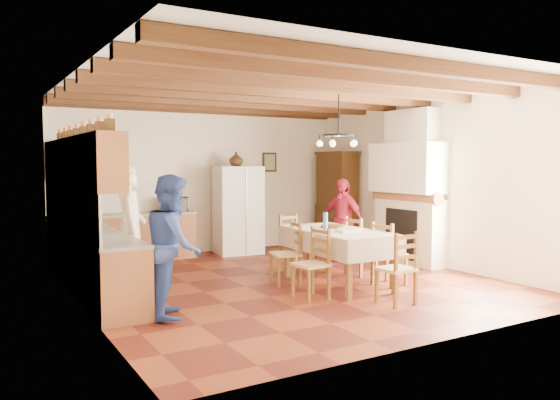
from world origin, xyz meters
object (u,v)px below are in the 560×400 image
Objects in this scene: hutch at (337,200)px; chair_right_near at (389,253)px; chair_right_far at (361,246)px; chair_left_near at (311,263)px; microwave at (175,204)px; chair_end_near at (396,268)px; person_woman_blue at (173,245)px; dining_table at (338,236)px; refrigerator at (238,210)px; chair_left_far at (286,253)px; person_man at (130,229)px; person_woman_red at (342,220)px; chair_end_far at (295,243)px.

chair_right_near is at bearing -108.89° from hutch.
hutch is 2.96m from chair_right_far.
microwave is at bearing -176.97° from chair_left_near.
chair_right_far is (0.12, 0.82, 0.00)m from chair_right_near.
chair_end_near is (-2.17, -4.26, -0.56)m from hutch.
person_woman_blue reaches higher than microwave.
person_woman_blue is at bearing -140.62° from hutch.
refrigerator is at bearing 90.50° from dining_table.
hutch reaches higher than chair_right_far.
hutch is 2.16× the size of chair_right_near.
chair_left_near is at bearing 2.72° from chair_left_far.
microwave reaches higher than chair_end_near.
hutch is at bearing 6.38° from microwave.
chair_end_near is 1.96× the size of microwave.
person_man is (-2.18, 0.62, 0.43)m from chair_left_far.
person_woman_red is (0.44, 1.11, 0.30)m from chair_right_far.
hutch is 4.81m from chair_end_near.
chair_end_near is 0.56× the size of person_woman_blue.
chair_left_near is 0.62× the size of person_woman_red.
microwave is (-0.49, 4.01, 0.56)m from chair_left_near.
hutch is 3.82m from chair_left_far.
refrigerator is 1.84× the size of chair_left_near.
chair_left_near is 1.00× the size of chair_right_near.
chair_left_near reaches higher than dining_table.
microwave is (-1.28, 3.55, 0.28)m from dining_table.
chair_end_near and chair_end_far have the same top height.
chair_left_far is at bearing 85.36° from chair_right_far.
refrigerator is 2.22m from person_woman_red.
dining_table is (0.03, -3.35, -0.13)m from refrigerator.
person_woman_red reaches higher than chair_left_near.
person_man reaches higher than chair_end_near.
person_woman_red is (3.92, 1.86, -0.08)m from person_woman_blue.
chair_left_near is at bearing -126.04° from chair_end_far.
dining_table is at bearing -62.31° from person_woman_blue.
chair_end_far is at bearing 11.65° from chair_right_near.
person_woman_red is at bearing 51.16° from dining_table.
chair_end_near is (0.03, -4.63, -0.40)m from refrigerator.
chair_end_near is 5.03m from microwave.
refrigerator is 2.24m from hutch.
dining_table is 1.31m from chair_end_near.
hutch reaches higher than chair_end_far.
hutch is 5.88m from person_woman_blue.
chair_right_near is 1.00× the size of chair_right_far.
refrigerator reaches higher than person_woman_red.
person_man is at bearing -42.29° from chair_end_near.
microwave reaches higher than dining_table.
chair_left_far is 1.00× the size of chair_right_far.
person_woman_red reaches higher than dining_table.
person_woman_red reaches higher than chair_end_near.
person_woman_red is at bearing -66.56° from person_man.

